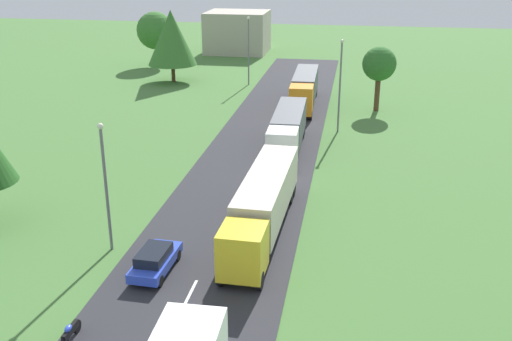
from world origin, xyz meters
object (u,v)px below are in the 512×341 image
object	(u,v)px
truck_third	(288,129)
motorcycle_courier	(70,332)
tree_pine	(379,65)
lamppost_second	(105,181)
lamppost_third	(340,82)
tree_birch	(172,38)
lamppost_fourth	(249,48)
tree_elm	(155,31)
truck_second	(263,202)
truck_fourth	(305,88)
distant_building	(238,32)
car_third	(155,260)

from	to	relation	value
truck_third	motorcycle_courier	distance (m)	29.62
motorcycle_courier	tree_pine	bearing A→B (deg)	71.71
lamppost_second	lamppost_third	size ratio (longest dim) A/B	0.88
lamppost_third	tree_pine	size ratio (longest dim) A/B	1.28
lamppost_second	tree_birch	xyz separation A→B (m)	(-10.32, 46.35, 1.44)
lamppost_third	lamppost_fourth	xyz separation A→B (m)	(-12.51, 19.47, -0.13)
lamppost_fourth	tree_elm	xyz separation A→B (m)	(-16.30, 10.97, 0.38)
truck_second	tree_birch	xyz separation A→B (m)	(-19.03, 42.51, 3.81)
truck_fourth	distant_building	bearing A→B (deg)	113.01
truck_third	lamppost_second	world-z (taller)	lamppost_second
truck_third	lamppost_second	distance (m)	21.73
truck_fourth	lamppost_second	size ratio (longest dim) A/B	1.69
truck_third	lamppost_third	bearing A→B (deg)	58.73
truck_fourth	tree_birch	bearing A→B (deg)	152.05
car_third	motorcycle_courier	distance (m)	6.90
lamppost_second	lamppost_fourth	world-z (taller)	lamppost_fourth
truck_third	tree_birch	world-z (taller)	tree_birch
lamppost_second	tree_elm	distance (m)	59.53
tree_pine	tree_elm	distance (m)	39.17
lamppost_second	truck_second	bearing A→B (deg)	23.76
truck_third	lamppost_second	size ratio (longest dim) A/B	1.58
distant_building	lamppost_second	bearing A→B (deg)	-84.83
truck_fourth	motorcycle_courier	bearing A→B (deg)	-98.29
motorcycle_courier	tree_elm	bearing A→B (deg)	105.20
lamppost_third	tree_elm	distance (m)	41.91
truck_second	tree_pine	world-z (taller)	tree_pine
tree_elm	truck_fourth	bearing A→B (deg)	-40.22
lamppost_fourth	tree_pine	bearing A→B (deg)	-32.87
truck_fourth	car_third	distance (m)	39.03
motorcycle_courier	lamppost_third	world-z (taller)	lamppost_third
car_third	tree_birch	xyz separation A→B (m)	(-13.86, 48.59, 5.07)
truck_second	truck_fourth	xyz separation A→B (m)	(-0.42, 32.64, 0.03)
tree_birch	lamppost_third	bearing A→B (deg)	-40.53
truck_second	tree_birch	size ratio (longest dim) A/B	1.54
truck_second	tree_pine	xyz separation A→B (m)	(7.70, 31.85, 3.07)
tree_pine	lamppost_second	bearing A→B (deg)	-114.70
truck_second	lamppost_second	bearing A→B (deg)	-156.24
car_third	tree_pine	bearing A→B (deg)	71.25
truck_third	truck_fourth	xyz separation A→B (m)	(-0.05, 16.54, 0.03)
truck_third	distant_building	bearing A→B (deg)	106.10
lamppost_third	car_third	bearing A→B (deg)	-107.18
truck_fourth	tree_pine	world-z (taller)	tree_pine
lamppost_second	lamppost_fourth	xyz separation A→B (m)	(0.01, 46.29, 0.43)
motorcycle_courier	distant_building	bearing A→B (deg)	95.80
truck_second	lamppost_second	world-z (taller)	lamppost_second
truck_second	lamppost_fourth	size ratio (longest dim) A/B	1.66
motorcycle_courier	tree_birch	bearing A→B (deg)	102.26
truck_third	motorcycle_courier	size ratio (longest dim) A/B	6.45
truck_second	truck_third	size ratio (longest dim) A/B	1.17
truck_third	car_third	distance (m)	22.72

